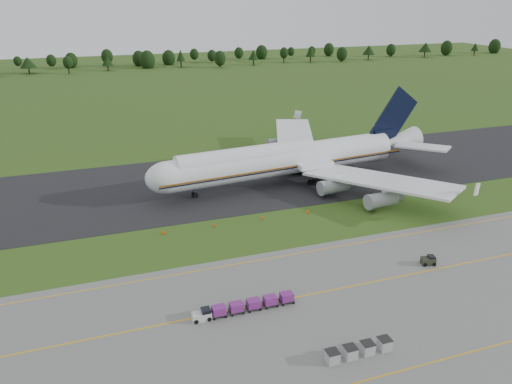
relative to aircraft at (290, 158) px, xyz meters
name	(u,v)px	position (x,y,z in m)	size (l,w,h in m)	color
ground	(259,232)	(-15.53, -22.84, -5.73)	(600.00, 600.00, 0.00)	#2E4D17
apron	(350,346)	(-15.53, -56.84, -5.70)	(300.00, 52.00, 0.06)	slate
taxiway	(220,182)	(-15.53, 5.16, -5.69)	(300.00, 40.00, 0.08)	black
apron_markings	(325,314)	(-15.53, -49.82, -5.66)	(300.00, 30.20, 0.01)	#E3A30D
tree_line	(163,58)	(2.98, 198.22, 0.17)	(531.85, 23.25, 11.86)	black
aircraft	(290,158)	(0.00, 0.00, 0.00)	(71.60, 69.29, 20.06)	white
baggage_train	(243,306)	(-26.00, -45.52, -4.86)	(14.71, 1.56, 1.50)	silver
utility_cart	(428,261)	(6.47, -43.09, -5.08)	(2.44, 1.79, 1.20)	#2C3021
uld_row	(359,350)	(-15.42, -58.78, -4.90)	(8.74, 1.54, 1.52)	#A3A3A3
edge_markers	(239,222)	(-18.00, -17.93, -5.45)	(29.52, 0.30, 0.60)	#DE4D07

